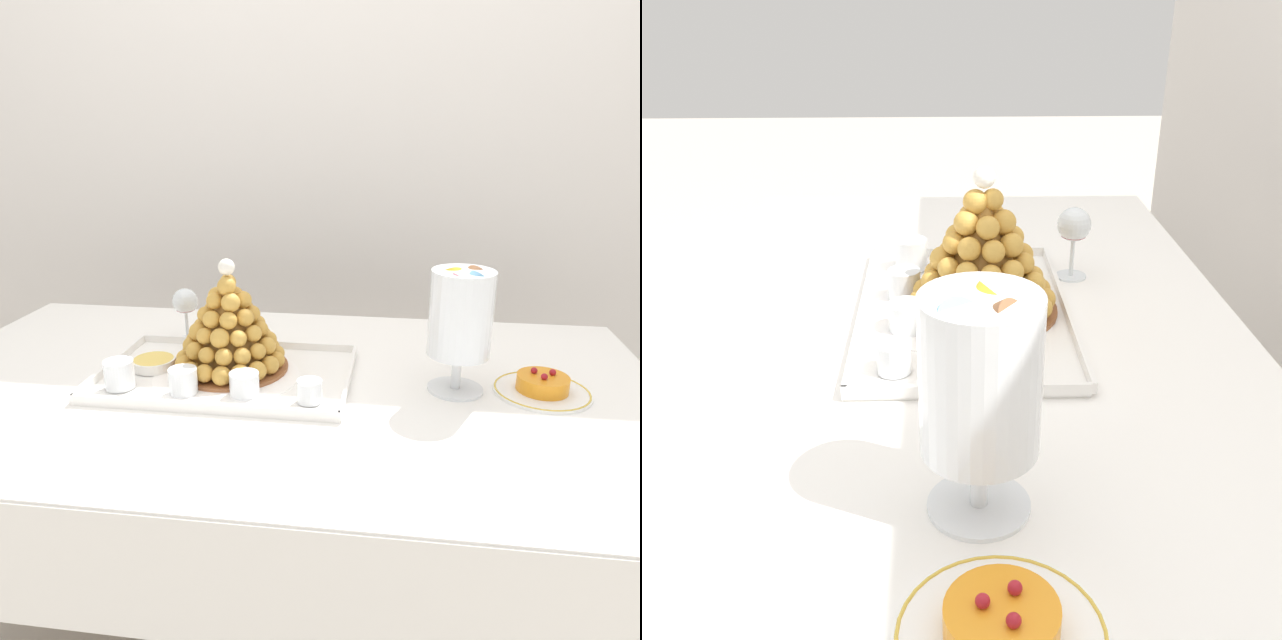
% 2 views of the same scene
% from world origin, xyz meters
% --- Properties ---
extents(buffet_table, '(1.68, 0.97, 0.76)m').
position_xyz_m(buffet_table, '(0.00, 0.00, 0.69)').
color(buffet_table, brown).
rests_on(buffet_table, ground_plane).
extents(serving_tray, '(0.55, 0.36, 0.02)m').
position_xyz_m(serving_tray, '(-0.12, 0.00, 0.77)').
color(serving_tray, white).
rests_on(serving_tray, buffet_table).
extents(croquembouche, '(0.26, 0.26, 0.26)m').
position_xyz_m(croquembouche, '(-0.12, 0.04, 0.87)').
color(croquembouche, brown).
rests_on(croquembouche, serving_tray).
extents(dessert_cup_left, '(0.06, 0.06, 0.06)m').
position_xyz_m(dessert_cup_left, '(-0.32, -0.09, 0.80)').
color(dessert_cup_left, silver).
rests_on(dessert_cup_left, serving_tray).
extents(dessert_cup_mid_left, '(0.06, 0.06, 0.05)m').
position_xyz_m(dessert_cup_mid_left, '(-0.18, -0.10, 0.80)').
color(dessert_cup_mid_left, silver).
rests_on(dessert_cup_mid_left, serving_tray).
extents(dessert_cup_centre, '(0.06, 0.06, 0.05)m').
position_xyz_m(dessert_cup_centre, '(-0.05, -0.09, 0.79)').
color(dessert_cup_centre, silver).
rests_on(dessert_cup_centre, serving_tray).
extents(dessert_cup_mid_right, '(0.05, 0.05, 0.05)m').
position_xyz_m(dessert_cup_mid_right, '(0.09, -0.11, 0.79)').
color(dessert_cup_mid_right, silver).
rests_on(dessert_cup_mid_right, serving_tray).
extents(creme_brulee_ramekin, '(0.10, 0.10, 0.02)m').
position_xyz_m(creme_brulee_ramekin, '(-0.29, 0.02, 0.78)').
color(creme_brulee_ramekin, white).
rests_on(creme_brulee_ramekin, serving_tray).
extents(macaron_goblet, '(0.13, 0.13, 0.28)m').
position_xyz_m(macaron_goblet, '(0.38, 0.01, 0.93)').
color(macaron_goblet, white).
rests_on(macaron_goblet, buffet_table).
extents(fruit_tart_plate, '(0.20, 0.20, 0.05)m').
position_xyz_m(fruit_tart_plate, '(0.56, 0.02, 0.78)').
color(fruit_tart_plate, white).
rests_on(fruit_tart_plate, buffet_table).
extents(wine_glass, '(0.06, 0.06, 0.14)m').
position_xyz_m(wine_glass, '(-0.29, 0.22, 0.86)').
color(wine_glass, silver).
rests_on(wine_glass, buffet_table).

